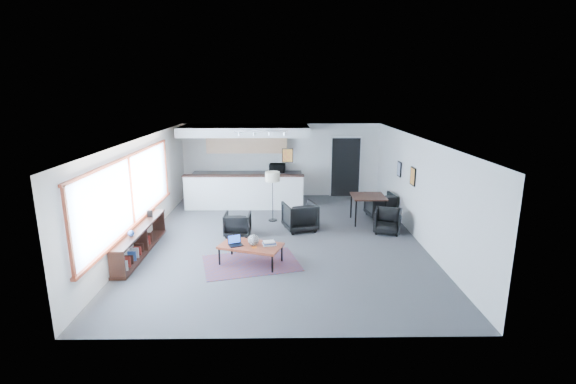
{
  "coord_description": "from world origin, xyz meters",
  "views": [
    {
      "loc": [
        0.04,
        -10.27,
        3.78
      ],
      "look_at": [
        0.18,
        0.4,
        1.14
      ],
      "focal_mm": 26.0,
      "sensor_mm": 36.0,
      "label": 1
    }
  ],
  "objects_px": {
    "dining_chair_far": "(380,206)",
    "microwave": "(277,167)",
    "laptop": "(235,242)",
    "ceramic_pot": "(253,240)",
    "dining_table": "(368,198)",
    "book_stack": "(269,243)",
    "armchair_left": "(238,223)",
    "coffee_table": "(251,246)",
    "floor_lamp": "(272,178)",
    "dining_chair_near": "(388,222)",
    "armchair_right": "(300,215)"
  },
  "relations": [
    {
      "from": "coffee_table",
      "to": "ceramic_pot",
      "type": "bearing_deg",
      "value": 2.97
    },
    {
      "from": "armchair_right",
      "to": "microwave",
      "type": "distance_m",
      "value": 3.62
    },
    {
      "from": "armchair_right",
      "to": "floor_lamp",
      "type": "relative_size",
      "value": 0.58
    },
    {
      "from": "dining_chair_near",
      "to": "ceramic_pot",
      "type": "bearing_deg",
      "value": -132.05
    },
    {
      "from": "coffee_table",
      "to": "armchair_left",
      "type": "height_order",
      "value": "armchair_left"
    },
    {
      "from": "book_stack",
      "to": "microwave",
      "type": "height_order",
      "value": "microwave"
    },
    {
      "from": "armchair_right",
      "to": "dining_table",
      "type": "bearing_deg",
      "value": -178.39
    },
    {
      "from": "book_stack",
      "to": "microwave",
      "type": "distance_m",
      "value": 5.81
    },
    {
      "from": "floor_lamp",
      "to": "dining_chair_far",
      "type": "bearing_deg",
      "value": 5.78
    },
    {
      "from": "coffee_table",
      "to": "book_stack",
      "type": "relative_size",
      "value": 4.51
    },
    {
      "from": "coffee_table",
      "to": "ceramic_pot",
      "type": "relative_size",
      "value": 6.19
    },
    {
      "from": "floor_lamp",
      "to": "microwave",
      "type": "relative_size",
      "value": 2.71
    },
    {
      "from": "dining_table",
      "to": "dining_chair_far",
      "type": "distance_m",
      "value": 0.8
    },
    {
      "from": "armchair_left",
      "to": "dining_chair_far",
      "type": "relative_size",
      "value": 1.0
    },
    {
      "from": "book_stack",
      "to": "dining_chair_near",
      "type": "xyz_separation_m",
      "value": [
        3.13,
        2.01,
        -0.18
      ]
    },
    {
      "from": "armchair_right",
      "to": "microwave",
      "type": "bearing_deg",
      "value": -95.93
    },
    {
      "from": "dining_chair_far",
      "to": "microwave",
      "type": "height_order",
      "value": "microwave"
    },
    {
      "from": "armchair_left",
      "to": "microwave",
      "type": "bearing_deg",
      "value": -102.77
    },
    {
      "from": "book_stack",
      "to": "armchair_left",
      "type": "bearing_deg",
      "value": 115.83
    },
    {
      "from": "armchair_left",
      "to": "microwave",
      "type": "relative_size",
      "value": 1.27
    },
    {
      "from": "armchair_left",
      "to": "armchair_right",
      "type": "relative_size",
      "value": 0.81
    },
    {
      "from": "dining_chair_far",
      "to": "ceramic_pot",
      "type": "bearing_deg",
      "value": 35.76
    },
    {
      "from": "ceramic_pot",
      "to": "dining_table",
      "type": "distance_m",
      "value": 4.29
    },
    {
      "from": "coffee_table",
      "to": "floor_lamp",
      "type": "height_order",
      "value": "floor_lamp"
    },
    {
      "from": "armchair_right",
      "to": "floor_lamp",
      "type": "height_order",
      "value": "floor_lamp"
    },
    {
      "from": "coffee_table",
      "to": "book_stack",
      "type": "height_order",
      "value": "book_stack"
    },
    {
      "from": "coffee_table",
      "to": "ceramic_pot",
      "type": "xyz_separation_m",
      "value": [
        0.06,
        -0.02,
        0.15
      ]
    },
    {
      "from": "dining_chair_far",
      "to": "floor_lamp",
      "type": "bearing_deg",
      "value": -2.23
    },
    {
      "from": "ceramic_pot",
      "to": "dining_chair_far",
      "type": "bearing_deg",
      "value": 43.78
    },
    {
      "from": "floor_lamp",
      "to": "microwave",
      "type": "height_order",
      "value": "floor_lamp"
    },
    {
      "from": "ceramic_pot",
      "to": "microwave",
      "type": "bearing_deg",
      "value": 85.45
    },
    {
      "from": "dining_chair_near",
      "to": "microwave",
      "type": "xyz_separation_m",
      "value": [
        -3.02,
        3.77,
        0.81
      ]
    },
    {
      "from": "armchair_right",
      "to": "armchair_left",
      "type": "bearing_deg",
      "value": -1.99
    },
    {
      "from": "dining_chair_near",
      "to": "dining_chair_far",
      "type": "xyz_separation_m",
      "value": [
        0.13,
        1.43,
        0.04
      ]
    },
    {
      "from": "laptop",
      "to": "dining_chair_far",
      "type": "bearing_deg",
      "value": 16.68
    },
    {
      "from": "armchair_right",
      "to": "dining_table",
      "type": "height_order",
      "value": "armchair_right"
    },
    {
      "from": "armchair_right",
      "to": "microwave",
      "type": "height_order",
      "value": "microwave"
    },
    {
      "from": "laptop",
      "to": "ceramic_pot",
      "type": "distance_m",
      "value": 0.41
    },
    {
      "from": "dining_chair_far",
      "to": "book_stack",
      "type": "bearing_deg",
      "value": 38.58
    },
    {
      "from": "armchair_right",
      "to": "dining_chair_near",
      "type": "distance_m",
      "value": 2.38
    },
    {
      "from": "coffee_table",
      "to": "armchair_right",
      "type": "height_order",
      "value": "armchair_right"
    },
    {
      "from": "laptop",
      "to": "microwave",
      "type": "relative_size",
      "value": 0.68
    },
    {
      "from": "laptop",
      "to": "book_stack",
      "type": "xyz_separation_m",
      "value": [
        0.76,
        -0.02,
        -0.02
      ]
    },
    {
      "from": "dining_table",
      "to": "book_stack",
      "type": "bearing_deg",
      "value": -133.33
    },
    {
      "from": "coffee_table",
      "to": "armchair_right",
      "type": "relative_size",
      "value": 1.77
    },
    {
      "from": "dining_table",
      "to": "dining_chair_near",
      "type": "relative_size",
      "value": 1.55
    },
    {
      "from": "book_stack",
      "to": "microwave",
      "type": "xyz_separation_m",
      "value": [
        0.11,
        5.78,
        0.63
      ]
    },
    {
      "from": "dining_table",
      "to": "dining_chair_near",
      "type": "bearing_deg",
      "value": -68.83
    },
    {
      "from": "laptop",
      "to": "microwave",
      "type": "bearing_deg",
      "value": 57.61
    },
    {
      "from": "floor_lamp",
      "to": "coffee_table",
      "type": "bearing_deg",
      "value": -97.61
    }
  ]
}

